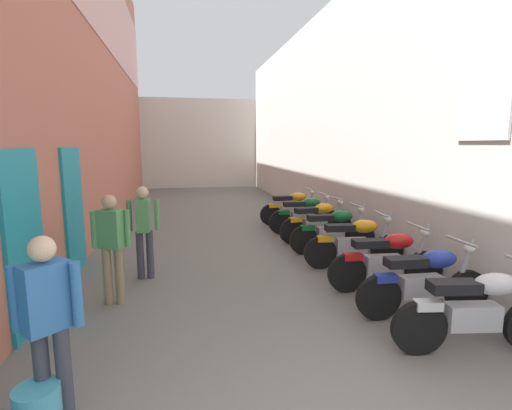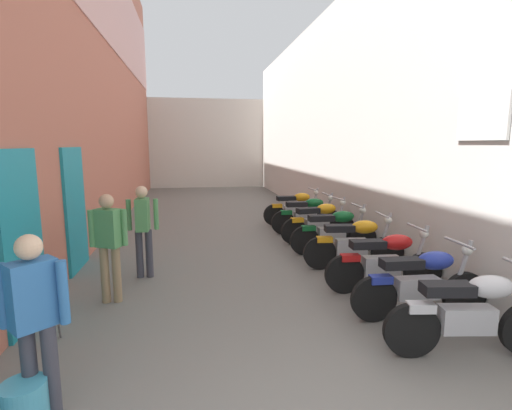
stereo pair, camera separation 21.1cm
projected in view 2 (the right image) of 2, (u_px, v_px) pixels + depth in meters
ground_plane at (230, 239)px, 9.09m from camera, size 34.57×34.57×0.00m
building_left at (98, 60)px, 9.77m from camera, size 0.45×18.57×8.73m
building_right at (329, 119)px, 11.09m from camera, size 0.45×18.57×5.97m
building_far_end at (206, 144)px, 20.68m from camera, size 8.91×2.00×4.57m
motorcycle_nearest at (472, 312)px, 4.00m from camera, size 1.84×0.58×1.04m
motorcycle_second at (422, 282)px, 4.88m from camera, size 1.85×0.58×1.04m
motorcycle_third at (385, 260)px, 5.79m from camera, size 1.85×0.58×1.04m
motorcycle_fourth at (355, 242)px, 6.87m from camera, size 1.85×0.58×1.04m
motorcycle_fifth at (334, 230)px, 7.83m from camera, size 1.85×0.58×1.04m
motorcycle_sixth at (319, 221)px, 8.75m from camera, size 1.84×0.58×1.04m
motorcycle_seventh at (308, 214)px, 9.63m from camera, size 1.85×0.58×1.04m
motorcycle_eighth at (296, 207)px, 10.69m from camera, size 1.85×0.58×1.04m
pedestrian_by_doorway at (35, 315)px, 3.00m from camera, size 0.52×0.37×1.57m
pedestrian_mid_alley at (109, 240)px, 5.35m from camera, size 0.52×0.33×1.57m
pedestrian_further_down at (143, 225)px, 6.37m from camera, size 0.52×0.35×1.57m
water_jug_beside_first at (25, 408)px, 2.97m from camera, size 0.34×0.34×0.42m
umbrella_leaning at (50, 289)px, 4.18m from camera, size 0.20×0.35×0.97m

